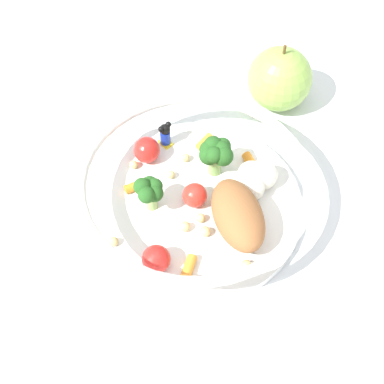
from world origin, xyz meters
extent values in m
plane|color=white|center=(0.00, 0.00, 0.00)|extent=(2.40, 2.40, 0.00)
cylinder|color=white|center=(-0.01, 0.00, 0.01)|extent=(0.24, 0.24, 0.01)
torus|color=white|center=(-0.01, 0.00, 0.05)|extent=(0.26, 0.26, 0.01)
ellipsoid|color=#935B33|center=(-0.05, -0.04, 0.03)|extent=(0.09, 0.06, 0.05)
cylinder|color=#8EB766|center=(0.00, 0.05, 0.02)|extent=(0.01, 0.01, 0.02)
sphere|color=#23561E|center=(0.01, 0.05, 0.04)|extent=(0.02, 0.02, 0.02)
sphere|color=#23561E|center=(0.00, 0.06, 0.05)|extent=(0.02, 0.02, 0.02)
sphere|color=#23561E|center=(-0.01, 0.05, 0.05)|extent=(0.02, 0.02, 0.02)
sphere|color=#23561E|center=(-0.01, 0.04, 0.04)|extent=(0.02, 0.02, 0.02)
sphere|color=#23561E|center=(0.00, 0.04, 0.05)|extent=(0.02, 0.02, 0.02)
cylinder|color=#7FAD5B|center=(0.03, -0.03, 0.02)|extent=(0.02, 0.02, 0.03)
sphere|color=#23561E|center=(0.04, -0.03, 0.05)|extent=(0.02, 0.02, 0.02)
sphere|color=#23561E|center=(0.03, -0.03, 0.05)|extent=(0.02, 0.02, 0.02)
sphere|color=#23561E|center=(0.03, -0.03, 0.05)|extent=(0.02, 0.02, 0.02)
sphere|color=#23561E|center=(0.02, -0.03, 0.05)|extent=(0.02, 0.02, 0.02)
sphere|color=#23561E|center=(0.02, -0.04, 0.05)|extent=(0.02, 0.02, 0.02)
sphere|color=#23561E|center=(0.03, -0.04, 0.05)|extent=(0.02, 0.02, 0.02)
sphere|color=#23561E|center=(0.04, -0.04, 0.05)|extent=(0.02, 0.02, 0.02)
sphere|color=silver|center=(0.00, -0.07, 0.03)|extent=(0.03, 0.03, 0.03)
sphere|color=silver|center=(0.00, -0.07, 0.03)|extent=(0.03, 0.03, 0.03)
sphere|color=silver|center=(-0.01, -0.06, 0.02)|extent=(0.03, 0.03, 0.03)
sphere|color=silver|center=(-0.01, -0.06, 0.03)|extent=(0.03, 0.03, 0.03)
sphere|color=silver|center=(-0.01, -0.07, 0.02)|extent=(0.03, 0.03, 0.03)
sphere|color=silver|center=(0.00, -0.08, 0.03)|extent=(0.03, 0.03, 0.03)
sphere|color=silver|center=(0.00, -0.07, 0.03)|extent=(0.03, 0.03, 0.03)
cube|color=yellow|center=(0.09, 0.01, 0.01)|extent=(0.02, 0.02, 0.00)
cylinder|color=#1933B2|center=(0.09, 0.01, 0.02)|extent=(0.02, 0.02, 0.02)
sphere|color=black|center=(0.09, 0.01, 0.04)|extent=(0.01, 0.01, 0.01)
sphere|color=black|center=(0.09, 0.01, 0.04)|extent=(0.01, 0.01, 0.01)
sphere|color=black|center=(0.08, 0.02, 0.04)|extent=(0.01, 0.01, 0.01)
cylinder|color=orange|center=(0.07, -0.03, 0.02)|extent=(0.02, 0.02, 0.01)
cylinder|color=orange|center=(0.03, -0.08, 0.02)|extent=(0.03, 0.01, 0.01)
cylinder|color=orange|center=(0.03, 0.06, 0.02)|extent=(0.02, 0.03, 0.01)
cylinder|color=orange|center=(-0.09, 0.03, 0.02)|extent=(0.03, 0.02, 0.01)
sphere|color=red|center=(0.07, 0.04, 0.03)|extent=(0.03, 0.03, 0.03)
sphere|color=red|center=(-0.08, 0.06, 0.03)|extent=(0.03, 0.03, 0.03)
sphere|color=red|center=(-0.01, 0.00, 0.02)|extent=(0.03, 0.03, 0.03)
sphere|color=tan|center=(0.06, -0.05, 0.02)|extent=(0.01, 0.01, 0.01)
sphere|color=#D1B775|center=(-0.03, 0.00, 0.02)|extent=(0.01, 0.01, 0.01)
sphere|color=#D1B775|center=(0.03, 0.02, 0.02)|extent=(0.01, 0.01, 0.01)
sphere|color=tan|center=(-0.04, 0.10, 0.02)|extent=(0.01, 0.01, 0.01)
sphere|color=#D1B775|center=(0.05, -0.01, 0.02)|extent=(0.01, 0.01, 0.01)
sphere|color=#D1B775|center=(0.06, 0.06, 0.02)|extent=(0.01, 0.01, 0.01)
sphere|color=tan|center=(-0.10, -0.03, 0.02)|extent=(0.01, 0.01, 0.01)
sphere|color=#D1B775|center=(0.05, -0.04, 0.02)|extent=(0.01, 0.01, 0.01)
sphere|color=#D1B775|center=(-0.05, 0.00, 0.02)|extent=(0.01, 0.01, 0.01)
sphere|color=#D1B775|center=(-0.04, 0.02, 0.02)|extent=(0.01, 0.01, 0.01)
sphere|color=#8CB74C|center=(0.13, -0.15, 0.04)|extent=(0.08, 0.08, 0.08)
cylinder|color=brown|center=(0.13, -0.15, 0.09)|extent=(0.00, 0.00, 0.01)
camera|label=1|loc=(-0.36, 0.10, 0.54)|focal=53.71mm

